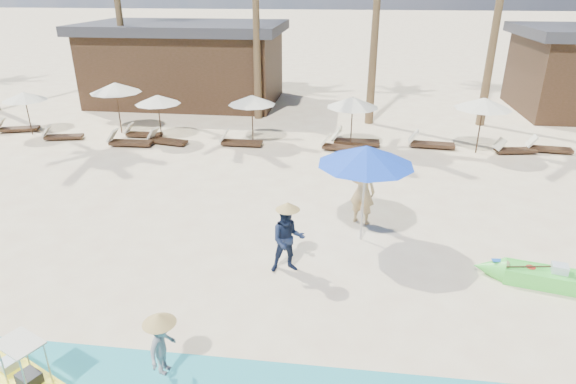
# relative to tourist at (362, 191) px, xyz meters

# --- Properties ---
(ground) EXTENTS (240.00, 240.00, 0.00)m
(ground) POSITION_rel_tourist_xyz_m (-1.63, -3.29, -0.97)
(ground) COLOR beige
(ground) RESTS_ON ground
(tourist) EXTENTS (0.82, 0.68, 1.94)m
(tourist) POSITION_rel_tourist_xyz_m (0.00, 0.00, 0.00)
(tourist) COLOR tan
(tourist) RESTS_ON ground
(vendor_green) EXTENTS (0.94, 0.81, 1.66)m
(vendor_green) POSITION_rel_tourist_xyz_m (-1.75, -2.74, -0.14)
(vendor_green) COLOR #131D36
(vendor_green) RESTS_ON ground
(vendor_yellow) EXTENTS (0.51, 0.75, 1.08)m
(vendor_yellow) POSITION_rel_tourist_xyz_m (-3.39, -6.42, -0.25)
(vendor_yellow) COLOR gray
(vendor_yellow) RESTS_ON ground
(blue_umbrella) EXTENTS (2.43, 2.43, 2.62)m
(blue_umbrella) POSITION_rel_tourist_xyz_m (-0.01, -1.00, 1.40)
(blue_umbrella) COLOR #99999E
(blue_umbrella) RESTS_ON ground
(resort_parasol_2) EXTENTS (1.87, 1.87, 1.93)m
(resort_parasol_2) POSITION_rel_tourist_xyz_m (-14.56, 6.84, 0.77)
(resort_parasol_2) COLOR #362016
(resort_parasol_2) RESTS_ON ground
(lounger_2_left) EXTENTS (1.83, 1.06, 0.59)m
(lounger_2_left) POSITION_rel_tourist_xyz_m (-15.53, 7.15, -0.77)
(lounger_2_left) COLOR #362016
(lounger_2_left) RESTS_ON ground
(resort_parasol_3) EXTENTS (2.22, 2.22, 2.29)m
(resort_parasol_3) POSITION_rel_tourist_xyz_m (-10.69, 7.61, 1.09)
(resort_parasol_3) COLOR #362016
(resort_parasol_3) RESTS_ON ground
(lounger_3_left) EXTENTS (1.72, 0.88, 0.56)m
(lounger_3_left) POSITION_rel_tourist_xyz_m (-12.84, 6.29, -0.78)
(lounger_3_left) COLOR #362016
(lounger_3_left) RESTS_ON ground
(lounger_3_right) EXTENTS (1.85, 0.64, 0.62)m
(lounger_3_right) POSITION_rel_tourist_xyz_m (-9.57, 5.81, -0.76)
(lounger_3_right) COLOR #362016
(lounger_3_right) RESTS_ON ground
(resort_parasol_4) EXTENTS (1.91, 1.91, 1.97)m
(resort_parasol_4) POSITION_rel_tourist_xyz_m (-8.49, 6.82, 0.80)
(resort_parasol_4) COLOR #362016
(resort_parasol_4) RESTS_ON ground
(lounger_4_left) EXTENTS (1.62, 0.51, 0.55)m
(lounger_4_left) POSITION_rel_tourist_xyz_m (-9.51, 7.09, -0.79)
(lounger_4_left) COLOR #362016
(lounger_4_left) RESTS_ON ground
(lounger_4_right) EXTENTS (1.78, 0.86, 0.58)m
(lounger_4_right) POSITION_rel_tourist_xyz_m (-8.10, 6.26, -0.78)
(lounger_4_right) COLOR #362016
(lounger_4_right) RESTS_ON ground
(resort_parasol_5) EXTENTS (1.98, 1.98, 2.03)m
(resort_parasol_5) POSITION_rel_tourist_xyz_m (-4.48, 6.97, 0.86)
(resort_parasol_5) COLOR #362016
(resort_parasol_5) RESTS_ON ground
(lounger_5_left) EXTENTS (1.78, 0.55, 0.60)m
(lounger_5_left) POSITION_rel_tourist_xyz_m (-4.98, 6.42, -0.77)
(lounger_5_left) COLOR #362016
(lounger_5_left) RESTS_ON ground
(resort_parasol_6) EXTENTS (2.08, 2.08, 2.15)m
(resort_parasol_6) POSITION_rel_tourist_xyz_m (-0.34, 6.65, 0.97)
(resort_parasol_6) COLOR #362016
(resort_parasol_6) RESTS_ON ground
(lounger_6_left) EXTENTS (1.74, 0.84, 0.57)m
(lounger_6_left) POSITION_rel_tourist_xyz_m (-0.79, 6.32, -0.78)
(lounger_6_left) COLOR #362016
(lounger_6_left) RESTS_ON ground
(lounger_6_right) EXTENTS (2.00, 0.63, 0.68)m
(lounger_6_right) POSITION_rel_tourist_xyz_m (-0.24, 7.06, -0.74)
(lounger_6_right) COLOR #362016
(lounger_6_right) RESTS_ON ground
(resort_parasol_7) EXTENTS (2.17, 2.17, 2.24)m
(resort_parasol_7) POSITION_rel_tourist_xyz_m (4.67, 6.73, 1.05)
(resort_parasol_7) COLOR #362016
(resort_parasol_7) RESTS_ON ground
(lounger_7_left) EXTENTS (1.91, 0.73, 0.63)m
(lounger_7_left) POSITION_rel_tourist_xyz_m (2.88, 7.15, -0.76)
(lounger_7_left) COLOR #362016
(lounger_7_left) RESTS_ON ground
(lounger_7_right) EXTENTS (1.73, 0.80, 0.56)m
(lounger_7_right) POSITION_rel_tourist_xyz_m (6.10, 6.82, -0.78)
(lounger_7_right) COLOR #362016
(lounger_7_right) RESTS_ON ground
(lounger_8_left) EXTENTS (1.77, 0.72, 0.59)m
(lounger_8_left) POSITION_rel_tourist_xyz_m (7.50, 7.17, -0.77)
(lounger_8_left) COLOR #362016
(lounger_8_left) RESTS_ON ground
(pavilion_west) EXTENTS (10.80, 6.60, 4.30)m
(pavilion_west) POSITION_rel_tourist_xyz_m (-9.63, 14.21, 1.22)
(pavilion_west) COLOR #362016
(pavilion_west) RESTS_ON ground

